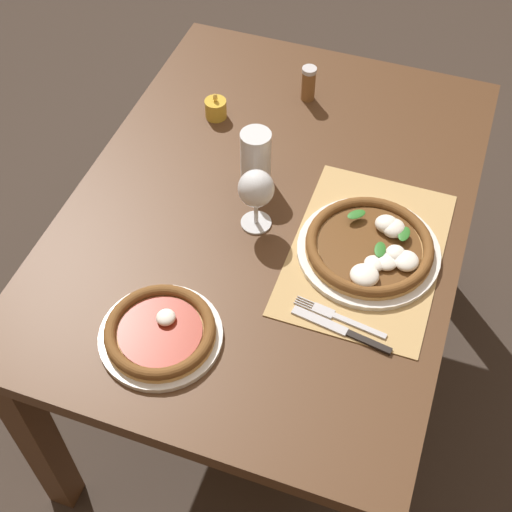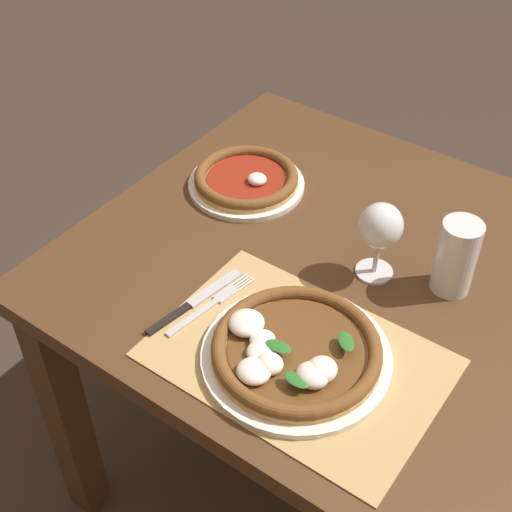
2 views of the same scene
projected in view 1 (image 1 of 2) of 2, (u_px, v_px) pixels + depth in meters
The scene contains 11 objects.
ground_plane at pixel (267, 366), 2.23m from camera, with size 24.00×24.00×0.00m, color #382D26.
dining_table at pixel (269, 233), 1.74m from camera, with size 1.25×0.90×0.74m.
paper_placemat at pixel (366, 252), 1.56m from camera, with size 0.47×0.32×0.00m, color tan.
pizza_near at pixel (371, 248), 1.54m from camera, with size 0.31×0.31×0.05m.
pizza_far at pixel (160, 332), 1.41m from camera, with size 0.25×0.25×0.04m.
wine_glass at pixel (256, 191), 1.53m from camera, with size 0.08×0.08×0.16m.
pint_glass at pixel (256, 159), 1.65m from camera, with size 0.07×0.07×0.15m.
fork at pixel (339, 317), 1.45m from camera, with size 0.05×0.20×0.00m.
knife at pixel (341, 330), 1.43m from camera, with size 0.05×0.22×0.01m.
votive_candle at pixel (216, 109), 1.83m from camera, with size 0.06×0.06×0.07m.
pepper_shaker at pixel (308, 83), 1.86m from camera, with size 0.04×0.04×0.10m.
Camera 1 is at (-1.09, -0.35, 1.95)m, focal length 50.00 mm.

